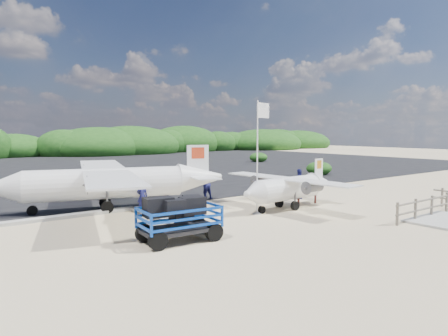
# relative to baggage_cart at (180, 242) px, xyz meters

# --- Properties ---
(ground) EXTENTS (160.00, 160.00, 0.00)m
(ground) POSITION_rel_baggage_cart_xyz_m (5.65, 1.59, 0.00)
(ground) COLOR beige
(asphalt_apron) EXTENTS (90.00, 50.00, 0.04)m
(asphalt_apron) POSITION_rel_baggage_cart_xyz_m (5.65, 31.59, 0.00)
(asphalt_apron) COLOR #B2B2B2
(asphalt_apron) RESTS_ON ground
(lagoon) EXTENTS (9.00, 7.00, 0.40)m
(lagoon) POSITION_rel_baggage_cart_xyz_m (-3.35, 3.09, 0.00)
(lagoon) COLOR #B2B2B2
(lagoon) RESTS_ON ground
(vegetation_band) EXTENTS (124.00, 8.00, 4.40)m
(vegetation_band) POSITION_rel_baggage_cart_xyz_m (5.65, 56.59, 0.00)
(vegetation_band) COLOR #B2B2B2
(vegetation_band) RESTS_ON ground
(fence) EXTENTS (6.40, 2.00, 1.10)m
(fence) POSITION_rel_baggage_cart_xyz_m (11.65, -3.41, 0.00)
(fence) COLOR #B2B2B2
(fence) RESTS_ON ground
(baggage_cart) EXTENTS (3.20, 1.99, 1.54)m
(baggage_cart) POSITION_rel_baggage_cart_xyz_m (0.00, 0.00, 0.00)
(baggage_cart) COLOR #0B3FB1
(baggage_cart) RESTS_ON ground
(flagpole) EXTENTS (1.18, 0.76, 5.46)m
(flagpole) POSITION_rel_baggage_cart_xyz_m (5.48, 1.96, 0.00)
(flagpole) COLOR white
(flagpole) RESTS_ON ground
(signboard) EXTENTS (1.53, 0.16, 1.25)m
(signboard) POSITION_rel_baggage_cart_xyz_m (9.38, 2.21, 0.00)
(signboard) COLOR #4C1D15
(signboard) RESTS_ON ground
(crew_a) EXTENTS (0.61, 0.47, 1.49)m
(crew_a) POSITION_rel_baggage_cart_xyz_m (1.36, 5.94, 0.74)
(crew_a) COLOR #151750
(crew_a) RESTS_ON ground
(crew_b) EXTENTS (0.93, 0.74, 1.88)m
(crew_b) POSITION_rel_baggage_cart_xyz_m (5.82, 6.93, 0.94)
(crew_b) COLOR #151750
(crew_b) RESTS_ON ground
(crew_c) EXTENTS (1.14, 0.80, 1.80)m
(crew_c) POSITION_rel_baggage_cart_xyz_m (10.36, 3.67, 0.90)
(crew_c) COLOR #151750
(crew_c) RESTS_ON ground
(aircraft_large) EXTENTS (17.14, 17.14, 4.14)m
(aircraft_large) POSITION_rel_baggage_cart_xyz_m (21.99, 24.15, 0.00)
(aircraft_large) COLOR #B2B2B2
(aircraft_large) RESTS_ON ground
(aircraft_small) EXTENTS (6.96, 6.96, 2.37)m
(aircraft_small) POSITION_rel_baggage_cart_xyz_m (-0.87, 36.31, 0.00)
(aircraft_small) COLOR #B2B2B2
(aircraft_small) RESTS_ON ground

